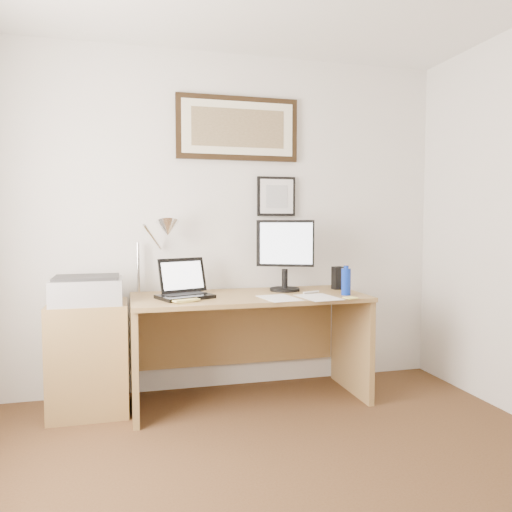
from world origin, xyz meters
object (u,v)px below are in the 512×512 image
object	(u,v)px
water_bottle	(346,282)
laptop	(184,289)
book	(168,300)
desk	(246,326)
printer	(87,290)
side_cabinet	(89,358)
lcd_monitor	(285,251)

from	to	relation	value
water_bottle	laptop	size ratio (longest dim) A/B	0.46
book	desk	xyz separation A→B (m)	(0.57, 0.24, -0.24)
water_bottle	printer	bearing A→B (deg)	173.39
side_cabinet	lcd_monitor	bearing A→B (deg)	3.22
book	printer	distance (m)	0.53
laptop	printer	world-z (taller)	laptop
laptop	book	bearing A→B (deg)	-127.58
side_cabinet	printer	bearing A→B (deg)	-89.04
desk	lcd_monitor	size ratio (longest dim) A/B	3.08
water_bottle	lcd_monitor	size ratio (longest dim) A/B	0.35
water_bottle	lcd_monitor	world-z (taller)	lcd_monitor
lcd_monitor	printer	distance (m)	1.39
laptop	lcd_monitor	distance (m)	0.80
desk	laptop	size ratio (longest dim) A/B	3.96
book	printer	size ratio (longest dim) A/B	0.54
side_cabinet	water_bottle	size ratio (longest dim) A/B	3.96
side_cabinet	laptop	size ratio (longest dim) A/B	1.81
desk	printer	world-z (taller)	printer
book	lcd_monitor	world-z (taller)	lcd_monitor
book	water_bottle	bearing A→B (deg)	-0.79
lcd_monitor	desk	bearing A→B (deg)	-172.12
side_cabinet	laptop	xyz separation A→B (m)	(0.62, -0.04, 0.44)
lcd_monitor	water_bottle	bearing A→B (deg)	-40.96
water_bottle	desk	bearing A→B (deg)	158.34
printer	lcd_monitor	bearing A→B (deg)	4.19
desk	lcd_monitor	world-z (taller)	lcd_monitor
water_bottle	book	xyz separation A→B (m)	(-1.22, 0.02, -0.08)
side_cabinet	printer	size ratio (longest dim) A/B	1.66
side_cabinet	laptop	distance (m)	0.76
side_cabinet	lcd_monitor	world-z (taller)	lcd_monitor
printer	desk	bearing A→B (deg)	3.14
water_bottle	book	bearing A→B (deg)	179.21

